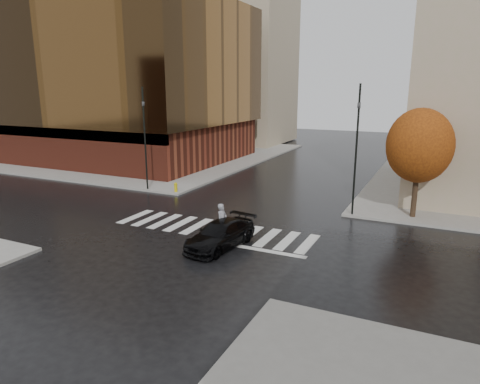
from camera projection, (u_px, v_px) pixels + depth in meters
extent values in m
plane|color=black|center=(209.00, 232.00, 23.70)|extent=(120.00, 120.00, 0.00)
cube|color=gray|center=(142.00, 154.00, 50.85)|extent=(30.00, 30.00, 0.15)
cube|color=silver|center=(213.00, 229.00, 24.13)|extent=(12.00, 3.00, 0.01)
cube|color=maroon|center=(117.00, 138.00, 48.15)|extent=(26.00, 18.00, 4.00)
cube|color=beige|center=(52.00, 132.00, 40.07)|extent=(26.00, 0.40, 1.00)
cube|color=brown|center=(112.00, 65.00, 46.23)|extent=(27.00, 19.00, 12.00)
cube|color=tan|center=(238.00, 70.00, 60.38)|extent=(14.00, 12.00, 20.00)
cylinder|color=#2E2314|center=(415.00, 194.00, 25.64)|extent=(0.32, 0.32, 2.80)
ellipsoid|color=#A4480F|center=(420.00, 146.00, 24.94)|extent=(3.80, 3.80, 4.37)
imported|color=black|center=(220.00, 235.00, 21.26)|extent=(2.44, 4.70, 1.30)
imported|color=maroon|center=(224.00, 233.00, 22.10)|extent=(1.82, 0.81, 0.93)
imported|color=gray|center=(222.00, 221.00, 22.00)|extent=(0.53, 0.73, 1.88)
cylinder|color=black|center=(145.00, 139.00, 32.02)|extent=(0.12, 0.12, 7.67)
imported|color=black|center=(143.00, 101.00, 31.36)|extent=(0.22, 0.20, 0.96)
cylinder|color=black|center=(356.00, 151.00, 25.49)|extent=(0.12, 0.12, 7.85)
imported|color=black|center=(359.00, 102.00, 24.81)|extent=(0.19, 0.22, 0.98)
cylinder|color=gold|center=(176.00, 188.00, 32.01)|extent=(0.23, 0.23, 0.58)
sphere|color=gold|center=(176.00, 184.00, 31.95)|extent=(0.25, 0.25, 0.25)
cylinder|color=#50301C|center=(220.00, 221.00, 25.60)|extent=(0.83, 0.83, 0.01)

